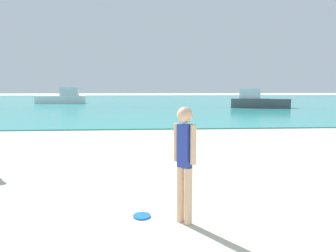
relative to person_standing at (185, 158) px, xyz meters
name	(u,v)px	position (x,y,z in m)	size (l,w,h in m)	color
water	(150,101)	(-0.02, 40.23, -0.96)	(160.00, 60.00, 0.06)	teal
person_standing	(185,158)	(0.00, 0.00, 0.00)	(0.30, 0.31, 1.75)	#DDAD84
frisbee	(142,216)	(-0.64, 0.25, -0.98)	(0.28, 0.28, 0.03)	blue
boat_near	(258,101)	(10.14, 24.73, -0.30)	(5.65, 3.32, 1.83)	#4C4C51
boat_far	(63,98)	(-10.69, 34.24, -0.26)	(5.76, 2.02, 1.94)	white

